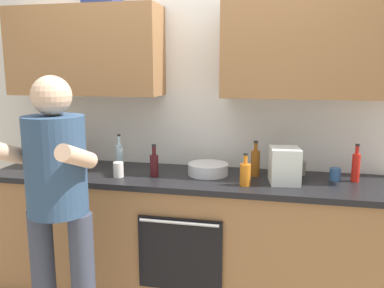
% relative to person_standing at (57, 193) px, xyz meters
% --- Properties ---
extents(back_wall_unit, '(4.00, 0.38, 2.50)m').
position_rel_person_standing_xyz_m(back_wall_unit, '(0.58, 0.98, 0.55)').
color(back_wall_unit, silver).
rests_on(back_wall_unit, ground).
extents(counter, '(2.84, 0.67, 0.90)m').
position_rel_person_standing_xyz_m(counter, '(0.58, 0.70, -0.50)').
color(counter, olive).
rests_on(counter, ground).
extents(person_standing, '(0.49, 0.45, 1.61)m').
position_rel_person_standing_xyz_m(person_standing, '(0.00, 0.00, 0.00)').
color(person_standing, '#383D4C').
rests_on(person_standing, ground).
extents(bottle_juice, '(0.07, 0.07, 0.21)m').
position_rel_person_standing_xyz_m(bottle_juice, '(1.02, 0.55, 0.03)').
color(bottle_juice, orange).
rests_on(bottle_juice, counter).
extents(bottle_vinegar, '(0.07, 0.07, 0.27)m').
position_rel_person_standing_xyz_m(bottle_vinegar, '(-0.32, 0.85, 0.06)').
color(bottle_vinegar, brown).
rests_on(bottle_vinegar, counter).
extents(bottle_wine, '(0.06, 0.06, 0.23)m').
position_rel_person_standing_xyz_m(bottle_wine, '(0.37, 0.65, 0.04)').
color(bottle_wine, '#471419').
rests_on(bottle_wine, counter).
extents(bottle_water, '(0.05, 0.05, 0.26)m').
position_rel_person_standing_xyz_m(bottle_water, '(0.05, 0.80, 0.05)').
color(bottle_water, silver).
rests_on(bottle_water, counter).
extents(bottle_soda, '(0.07, 0.07, 0.28)m').
position_rel_person_standing_xyz_m(bottle_soda, '(-0.65, 0.88, 0.07)').
color(bottle_soda, '#198C33').
rests_on(bottle_soda, counter).
extents(bottle_oil, '(0.07, 0.07, 0.23)m').
position_rel_person_standing_xyz_m(bottle_oil, '(-0.35, 0.63, 0.03)').
color(bottle_oil, olive).
rests_on(bottle_oil, counter).
extents(bottle_hotsauce, '(0.05, 0.05, 0.26)m').
position_rel_person_standing_xyz_m(bottle_hotsauce, '(1.73, 0.80, 0.05)').
color(bottle_hotsauce, red).
rests_on(bottle_hotsauce, counter).
extents(bottle_syrup, '(0.06, 0.06, 0.25)m').
position_rel_person_standing_xyz_m(bottle_syrup, '(1.07, 0.81, 0.05)').
color(bottle_syrup, '#8C4C14').
rests_on(bottle_syrup, counter).
extents(cup_stoneware, '(0.08, 0.08, 0.10)m').
position_rel_person_standing_xyz_m(cup_stoneware, '(1.38, 0.91, -0.00)').
color(cup_stoneware, slate).
rests_on(cup_stoneware, counter).
extents(cup_coffee, '(0.07, 0.07, 0.10)m').
position_rel_person_standing_xyz_m(cup_coffee, '(0.13, 0.57, 0.00)').
color(cup_coffee, white).
rests_on(cup_coffee, counter).
extents(cup_tea, '(0.07, 0.07, 0.09)m').
position_rel_person_standing_xyz_m(cup_tea, '(1.60, 0.80, -0.01)').
color(cup_tea, '#33598C').
rests_on(cup_tea, counter).
extents(mixing_bowl, '(0.29, 0.29, 0.08)m').
position_rel_person_standing_xyz_m(mixing_bowl, '(0.73, 0.77, -0.01)').
color(mixing_bowl, silver).
rests_on(mixing_bowl, counter).
extents(knife_block, '(0.10, 0.14, 0.30)m').
position_rel_person_standing_xyz_m(knife_block, '(-0.56, 0.69, 0.07)').
color(knife_block, brown).
rests_on(knife_block, counter).
extents(grocery_bag_produce, '(0.22, 0.24, 0.24)m').
position_rel_person_standing_xyz_m(grocery_bag_produce, '(1.26, 0.67, 0.07)').
color(grocery_bag_produce, silver).
rests_on(grocery_bag_produce, counter).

